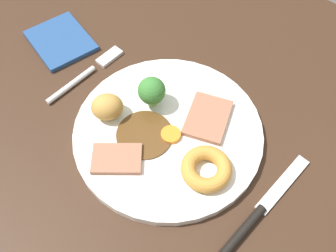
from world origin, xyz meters
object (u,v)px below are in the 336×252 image
folded_napkin (61,41)px  carrot_coin_front (171,135)px  meat_slice_under (208,118)px  broccoli_floret (152,91)px  dinner_plate (168,132)px  meat_slice_main (117,159)px  roast_potato_left (107,107)px  knife (258,213)px  fork (88,73)px  yorkshire_pudding (206,169)px

folded_napkin → carrot_coin_front: bearing=-5.9°
meat_slice_under → broccoli_floret: broccoli_floret is taller
dinner_plate → meat_slice_under: (3.22, 5.12, 1.10)cm
meat_slice_main → meat_slice_under: 14.37cm
broccoli_floret → meat_slice_main: bearing=-75.2°
meat_slice_under → dinner_plate: bearing=-122.1°
roast_potato_left → carrot_coin_front: 9.94cm
dinner_plate → meat_slice_under: meat_slice_under is taller
knife → carrot_coin_front: bearing=88.8°
dinner_plate → fork: 17.48cm
carrot_coin_front → folded_napkin: size_ratio=0.26×
meat_slice_under → knife: (13.38, -6.82, -1.35)cm
meat_slice_main → yorkshire_pudding: bearing=31.9°
folded_napkin → knife: bearing=-5.3°
meat_slice_main → fork: meat_slice_main is taller
carrot_coin_front → fork: 18.49cm
dinner_plate → meat_slice_main: bearing=-104.5°
knife → folded_napkin: (-42.94, 4.00, -0.05)cm
yorkshire_pudding → fork: bearing=175.1°
dinner_plate → carrot_coin_front: bearing=-28.1°
dinner_plate → meat_slice_under: size_ratio=3.53×
fork → broccoli_floret: bearing=-80.3°
carrot_coin_front → meat_slice_main: bearing=-111.7°
carrot_coin_front → folded_napkin: bearing=174.1°
meat_slice_under → folded_napkin: meat_slice_under is taller
roast_potato_left → meat_slice_main: bearing=-36.5°
dinner_plate → broccoli_floret: broccoli_floret is taller
dinner_plate → roast_potato_left: roast_potato_left is taller
meat_slice_under → broccoli_floret: 8.98cm
roast_potato_left → fork: roast_potato_left is taller
meat_slice_main → yorkshire_pudding: yorkshire_pudding is taller
folded_napkin → fork: bearing=-12.4°
yorkshire_pudding → carrot_coin_front: yorkshire_pudding is taller
dinner_plate → broccoli_floret: (-4.84, 2.08, 3.64)cm
broccoli_floret → yorkshire_pudding: bearing=-16.7°
knife → folded_napkin: knife is taller
knife → dinner_plate: bearing=87.3°
knife → folded_napkin: 43.13cm
dinner_plate → broccoli_floret: bearing=156.8°
carrot_coin_front → meat_slice_under: bearing=68.1°
roast_potato_left → knife: size_ratio=0.25×
meat_slice_main → fork: (-15.35, 8.58, -1.41)cm
roast_potato_left → fork: (-9.11, 3.96, -2.92)cm
knife → meat_slice_under: bearing=66.2°
yorkshire_pudding → broccoli_floret: broccoli_floret is taller
meat_slice_under → folded_napkin: (-29.56, -2.81, -1.40)cm
roast_potato_left → knife: bearing=4.4°
meat_slice_under → fork: bearing=-167.0°
roast_potato_left → broccoli_floret: broccoli_floret is taller
meat_slice_main → meat_slice_under: size_ratio=0.87×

